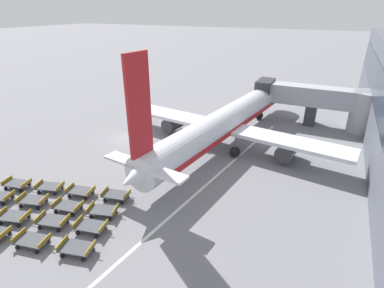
{
  "coord_description": "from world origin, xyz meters",
  "views": [
    {
      "loc": [
        25.24,
        -31.32,
        17.0
      ],
      "look_at": [
        11.47,
        -3.05,
        2.59
      ],
      "focal_mm": 28.0,
      "sensor_mm": 36.0,
      "label": 1
    }
  ],
  "objects_px": {
    "baggage_dolly_row_mid_b_col_c": "(68,206)",
    "baggage_dolly_row_near_col_d": "(77,248)",
    "baggage_dolly_row_far_col_d": "(116,195)",
    "airplane": "(228,121)",
    "baggage_dolly_row_mid_a_col_d": "(91,227)",
    "baggage_dolly_row_mid_b_col_d": "(103,211)",
    "baggage_dolly_row_mid_a_col_b": "(14,217)",
    "baggage_dolly_row_far_col_a": "(17,184)",
    "baggage_dolly_row_far_col_c": "(81,191)",
    "baggage_dolly_row_near_col_c": "(32,241)",
    "baggage_dolly_row_mid_b_col_b": "(33,200)",
    "baggage_dolly_row_far_col_b": "(50,187)",
    "baggage_dolly_row_mid_a_col_c": "(53,221)"
  },
  "relations": [
    {
      "from": "baggage_dolly_row_mid_b_col_c",
      "to": "baggage_dolly_row_near_col_d",
      "type": "bearing_deg",
      "value": -37.16
    },
    {
      "from": "baggage_dolly_row_mid_b_col_c",
      "to": "baggage_dolly_row_far_col_d",
      "type": "relative_size",
      "value": 1.0
    },
    {
      "from": "airplane",
      "to": "baggage_dolly_row_mid_a_col_d",
      "type": "relative_size",
      "value": 12.01
    },
    {
      "from": "baggage_dolly_row_mid_b_col_d",
      "to": "baggage_dolly_row_mid_a_col_b",
      "type": "bearing_deg",
      "value": -147.58
    },
    {
      "from": "baggage_dolly_row_mid_a_col_d",
      "to": "baggage_dolly_row_far_col_d",
      "type": "relative_size",
      "value": 1.0
    },
    {
      "from": "baggage_dolly_row_mid_a_col_b",
      "to": "baggage_dolly_row_far_col_a",
      "type": "distance_m",
      "value": 5.87
    },
    {
      "from": "baggage_dolly_row_mid_a_col_b",
      "to": "baggage_dolly_row_mid_b_col_c",
      "type": "distance_m",
      "value": 4.39
    },
    {
      "from": "baggage_dolly_row_far_col_a",
      "to": "baggage_dolly_row_far_col_c",
      "type": "height_order",
      "value": "same"
    },
    {
      "from": "airplane",
      "to": "baggage_dolly_row_mid_b_col_d",
      "type": "height_order",
      "value": "airplane"
    },
    {
      "from": "baggage_dolly_row_mid_b_col_c",
      "to": "baggage_dolly_row_mid_b_col_d",
      "type": "distance_m",
      "value": 3.42
    },
    {
      "from": "baggage_dolly_row_near_col_d",
      "to": "baggage_dolly_row_far_col_c",
      "type": "height_order",
      "value": "same"
    },
    {
      "from": "baggage_dolly_row_near_col_c",
      "to": "baggage_dolly_row_mid_b_col_b",
      "type": "xyz_separation_m",
      "value": [
        -4.6,
        3.68,
        0.0
      ]
    },
    {
      "from": "baggage_dolly_row_mid_a_col_d",
      "to": "baggage_dolly_row_mid_b_col_b",
      "type": "height_order",
      "value": "same"
    },
    {
      "from": "baggage_dolly_row_far_col_a",
      "to": "baggage_dolly_row_far_col_c",
      "type": "bearing_deg",
      "value": 15.0
    },
    {
      "from": "baggage_dolly_row_mid_b_col_c",
      "to": "baggage_dolly_row_far_col_b",
      "type": "xyz_separation_m",
      "value": [
        -4.15,
        1.57,
        0.0
      ]
    },
    {
      "from": "baggage_dolly_row_mid_a_col_b",
      "to": "airplane",
      "type": "bearing_deg",
      "value": 64.98
    },
    {
      "from": "airplane",
      "to": "baggage_dolly_row_near_col_d",
      "type": "bearing_deg",
      "value": -97.8
    },
    {
      "from": "baggage_dolly_row_near_col_d",
      "to": "baggage_dolly_row_far_col_a",
      "type": "distance_m",
      "value": 12.95
    },
    {
      "from": "baggage_dolly_row_mid_a_col_b",
      "to": "baggage_dolly_row_mid_b_col_b",
      "type": "relative_size",
      "value": 1.0
    },
    {
      "from": "baggage_dolly_row_far_col_a",
      "to": "baggage_dolly_row_far_col_b",
      "type": "relative_size",
      "value": 1.0
    },
    {
      "from": "baggage_dolly_row_mid_a_col_b",
      "to": "baggage_dolly_row_mid_a_col_d",
      "type": "height_order",
      "value": "same"
    },
    {
      "from": "baggage_dolly_row_far_col_a",
      "to": "baggage_dolly_row_mid_b_col_d",
      "type": "bearing_deg",
      "value": 2.09
    },
    {
      "from": "baggage_dolly_row_near_col_d",
      "to": "baggage_dolly_row_mid_a_col_d",
      "type": "xyz_separation_m",
      "value": [
        -0.8,
        2.34,
        0.0
      ]
    },
    {
      "from": "baggage_dolly_row_far_col_c",
      "to": "baggage_dolly_row_far_col_d",
      "type": "relative_size",
      "value": 1.0
    },
    {
      "from": "baggage_dolly_row_far_col_b",
      "to": "baggage_dolly_row_far_col_c",
      "type": "height_order",
      "value": "same"
    },
    {
      "from": "baggage_dolly_row_near_col_d",
      "to": "baggage_dolly_row_mid_a_col_b",
      "type": "xyz_separation_m",
      "value": [
        -7.71,
        0.38,
        0.0
      ]
    },
    {
      "from": "baggage_dolly_row_far_col_c",
      "to": "baggage_dolly_row_mid_a_col_d",
      "type": "bearing_deg",
      "value": -37.42
    },
    {
      "from": "airplane",
      "to": "baggage_dolly_row_far_col_d",
      "type": "relative_size",
      "value": 12.01
    },
    {
      "from": "baggage_dolly_row_near_col_c",
      "to": "baggage_dolly_row_mid_a_col_d",
      "type": "xyz_separation_m",
      "value": [
        2.92,
        3.26,
        0.0
      ]
    },
    {
      "from": "baggage_dolly_row_far_col_d",
      "to": "airplane",
      "type": "bearing_deg",
      "value": 73.24
    },
    {
      "from": "baggage_dolly_row_near_col_d",
      "to": "baggage_dolly_row_far_col_b",
      "type": "height_order",
      "value": "same"
    },
    {
      "from": "baggage_dolly_row_mid_a_col_d",
      "to": "baggage_dolly_row_near_col_c",
      "type": "bearing_deg",
      "value": -131.8
    },
    {
      "from": "baggage_dolly_row_mid_a_col_d",
      "to": "baggage_dolly_row_far_col_c",
      "type": "xyz_separation_m",
      "value": [
        -4.62,
        3.53,
        0.0
      ]
    },
    {
      "from": "baggage_dolly_row_near_col_d",
      "to": "baggage_dolly_row_mid_b_col_d",
      "type": "relative_size",
      "value": 1.0
    },
    {
      "from": "baggage_dolly_row_near_col_c",
      "to": "baggage_dolly_row_far_col_d",
      "type": "relative_size",
      "value": 1.0
    },
    {
      "from": "baggage_dolly_row_near_col_c",
      "to": "baggage_dolly_row_mid_a_col_d",
      "type": "distance_m",
      "value": 4.38
    },
    {
      "from": "baggage_dolly_row_mid_a_col_c",
      "to": "baggage_dolly_row_mid_b_col_c",
      "type": "bearing_deg",
      "value": 102.03
    },
    {
      "from": "airplane",
      "to": "baggage_dolly_row_near_col_d",
      "type": "relative_size",
      "value": 12.0
    },
    {
      "from": "baggage_dolly_row_near_col_d",
      "to": "baggage_dolly_row_mid_a_col_c",
      "type": "bearing_deg",
      "value": 160.9
    },
    {
      "from": "baggage_dolly_row_mid_b_col_c",
      "to": "baggage_dolly_row_far_col_c",
      "type": "relative_size",
      "value": 1.0
    },
    {
      "from": "baggage_dolly_row_far_col_a",
      "to": "airplane",
      "type": "bearing_deg",
      "value": 51.93
    },
    {
      "from": "baggage_dolly_row_mid_b_col_d",
      "to": "baggage_dolly_row_mid_a_col_c",
      "type": "bearing_deg",
      "value": -133.9
    },
    {
      "from": "baggage_dolly_row_mid_a_col_d",
      "to": "baggage_dolly_row_mid_b_col_d",
      "type": "bearing_deg",
      "value": 104.51
    },
    {
      "from": "baggage_dolly_row_near_col_c",
      "to": "baggage_dolly_row_far_col_c",
      "type": "relative_size",
      "value": 1.0
    },
    {
      "from": "airplane",
      "to": "baggage_dolly_row_mid_a_col_c",
      "type": "distance_m",
      "value": 23.84
    },
    {
      "from": "airplane",
      "to": "baggage_dolly_row_mid_a_col_c",
      "type": "relative_size",
      "value": 12.0
    },
    {
      "from": "baggage_dolly_row_near_col_c",
      "to": "baggage_dolly_row_far_col_b",
      "type": "xyz_separation_m",
      "value": [
        -5.07,
        6.01,
        0.0
      ]
    },
    {
      "from": "baggage_dolly_row_mid_a_col_c",
      "to": "baggage_dolly_row_far_col_c",
      "type": "bearing_deg",
      "value": 105.46
    },
    {
      "from": "baggage_dolly_row_near_col_d",
      "to": "baggage_dolly_row_mid_b_col_d",
      "type": "bearing_deg",
      "value": 106.87
    },
    {
      "from": "airplane",
      "to": "baggage_dolly_row_mid_b_col_b",
      "type": "relative_size",
      "value": 12.02
    }
  ]
}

